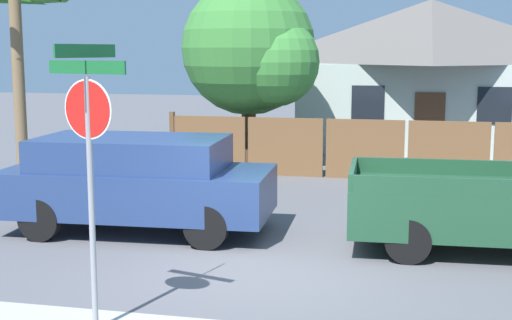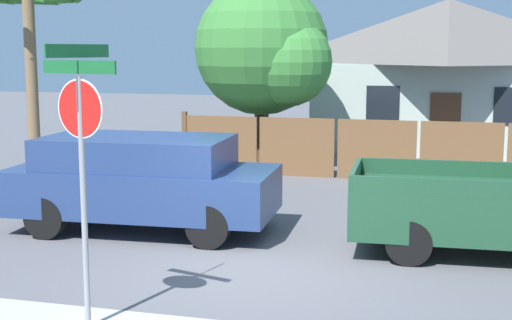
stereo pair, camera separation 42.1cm
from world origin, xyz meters
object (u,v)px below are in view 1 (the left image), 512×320
object	(u,v)px
house	(429,70)
stop_sign	(89,138)
palm_tree	(15,13)
red_suv	(137,180)
oak_tree	(254,51)

from	to	relation	value
house	stop_sign	xyz separation A→B (m)	(-4.04, -18.35, -0.31)
house	palm_tree	xyz separation A→B (m)	(-9.56, -10.55, 1.52)
house	red_suv	distance (m)	14.97
palm_tree	red_suv	size ratio (longest dim) A/B	0.99
oak_tree	stop_sign	bearing A→B (deg)	-86.27
palm_tree	oak_tree	bearing A→B (deg)	41.22
palm_tree	stop_sign	xyz separation A→B (m)	(5.52, -7.80, -1.83)
stop_sign	palm_tree	bearing A→B (deg)	140.94
palm_tree	red_suv	distance (m)	6.29
house	oak_tree	bearing A→B (deg)	-127.01
stop_sign	house	bearing A→B (deg)	93.23
house	red_suv	xyz separation A→B (m)	(-5.29, -13.91, -1.65)
red_suv	stop_sign	bearing A→B (deg)	-76.90
house	red_suv	bearing A→B (deg)	-110.84
house	oak_tree	distance (m)	8.04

